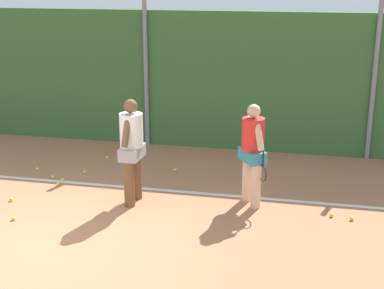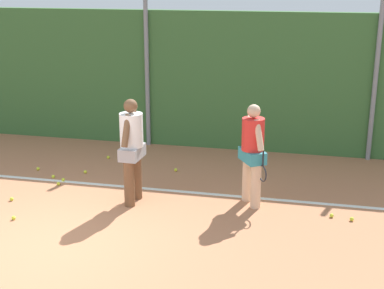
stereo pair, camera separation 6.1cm
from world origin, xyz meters
TOP-DOWN VIEW (x-y plane):
  - ground_plane at (0.00, 1.59)m, footprint 26.26×26.26m
  - hedge_fence_backdrop at (0.00, 5.42)m, footprint 17.07×0.25m
  - fence_post_center at (0.00, 5.25)m, footprint 0.10×0.10m
  - fence_post_right at (4.92, 5.25)m, footprint 0.10×0.10m
  - court_baseline_paint at (0.00, 2.55)m, footprint 12.47×0.10m
  - player_foreground_near at (0.76, 1.91)m, footprint 0.39×0.84m
  - player_midcourt at (2.77, 2.28)m, footprint 0.56×0.68m
  - tennis_ball_0 at (-0.90, 0.76)m, footprint 0.07×0.07m
  - tennis_ball_1 at (-1.15, 2.67)m, footprint 0.07×0.07m
  - tennis_ball_2 at (-1.66, 3.02)m, footprint 0.07×0.07m
  - tennis_ball_3 at (4.45, 1.94)m, footprint 0.07×0.07m
  - tennis_ball_4 at (1.08, 3.58)m, footprint 0.07×0.07m
  - tennis_ball_5 at (-0.88, 2.34)m, footprint 0.07×0.07m
  - tennis_ball_6 at (-1.35, 1.47)m, footprint 0.07×0.07m
  - tennis_ball_7 at (-0.54, 4.03)m, footprint 0.07×0.07m
  - tennis_ball_8 at (4.13, 2.01)m, footprint 0.07×0.07m
  - tennis_ball_9 at (-0.65, 3.06)m, footprint 0.07×0.07m
  - tennis_ball_13 at (-0.89, 2.56)m, footprint 0.07×0.07m

SIDE VIEW (x-z plane):
  - ground_plane at x=0.00m, z-range 0.00..0.00m
  - court_baseline_paint at x=0.00m, z-range 0.00..0.01m
  - tennis_ball_0 at x=-0.90m, z-range 0.00..0.07m
  - tennis_ball_1 at x=-1.15m, z-range 0.00..0.07m
  - tennis_ball_2 at x=-1.66m, z-range 0.00..0.07m
  - tennis_ball_3 at x=4.45m, z-range 0.00..0.07m
  - tennis_ball_4 at x=1.08m, z-range 0.00..0.07m
  - tennis_ball_5 at x=-0.88m, z-range 0.00..0.07m
  - tennis_ball_6 at x=-1.35m, z-range 0.00..0.07m
  - tennis_ball_7 at x=-0.54m, z-range 0.00..0.07m
  - tennis_ball_8 at x=4.13m, z-range 0.00..0.07m
  - tennis_ball_9 at x=-0.65m, z-range 0.00..0.07m
  - tennis_ball_13 at x=-0.89m, z-range 0.00..0.07m
  - player_midcourt at x=2.77m, z-range 0.11..1.87m
  - player_foreground_near at x=0.76m, z-range 0.11..1.95m
  - hedge_fence_backdrop at x=0.00m, z-range 0.00..3.07m
  - fence_post_center at x=0.00m, z-range 0.00..3.37m
  - fence_post_right at x=4.92m, z-range 0.00..3.37m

